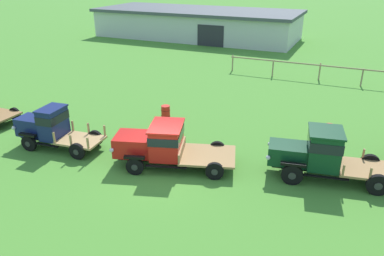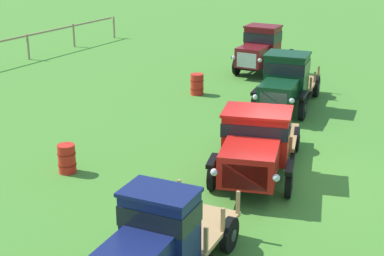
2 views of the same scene
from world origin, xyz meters
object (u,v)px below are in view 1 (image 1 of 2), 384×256
at_px(farm_shed, 197,23).
at_px(oil_drum_near_fence, 329,133).
at_px(oil_drum_beside_row, 166,113).
at_px(vintage_truck_far_side, 319,153).
at_px(vintage_truck_second_in_line, 50,127).
at_px(vintage_truck_midrow_center, 162,144).

height_order(farm_shed, oil_drum_near_fence, farm_shed).
bearing_deg(oil_drum_beside_row, vintage_truck_far_side, -19.16).
relative_size(vintage_truck_second_in_line, vintage_truck_midrow_center, 0.80).
bearing_deg(vintage_truck_far_side, farm_shed, 122.05).
distance_m(farm_shed, vintage_truck_second_in_line, 33.12).
bearing_deg(oil_drum_near_fence, vintage_truck_far_side, -91.39).
distance_m(vintage_truck_second_in_line, vintage_truck_midrow_center, 6.14).
distance_m(farm_shed, vintage_truck_far_side, 35.54).
relative_size(farm_shed, oil_drum_beside_row, 29.04).
xyz_separation_m(vintage_truck_midrow_center, oil_drum_beside_row, (-2.48, 5.03, -0.64)).
xyz_separation_m(farm_shed, oil_drum_near_fence, (18.96, -26.00, -1.32)).
bearing_deg(vintage_truck_second_in_line, vintage_truck_far_side, 10.78).
xyz_separation_m(vintage_truck_midrow_center, vintage_truck_far_side, (6.75, 1.82, 0.10)).
distance_m(vintage_truck_midrow_center, oil_drum_near_fence, 9.09).
bearing_deg(vintage_truck_far_side, vintage_truck_midrow_center, -164.91).
distance_m(farm_shed, vintage_truck_midrow_center, 34.16).
bearing_deg(oil_drum_beside_row, vintage_truck_midrow_center, -63.76).
relative_size(vintage_truck_second_in_line, vintage_truck_far_side, 0.86).
height_order(vintage_truck_second_in_line, vintage_truck_far_side, vintage_truck_far_side).
bearing_deg(farm_shed, vintage_truck_far_side, -57.95).
bearing_deg(vintage_truck_second_in_line, vintage_truck_midrow_center, 5.87).
relative_size(vintage_truck_midrow_center, oil_drum_beside_row, 6.71).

